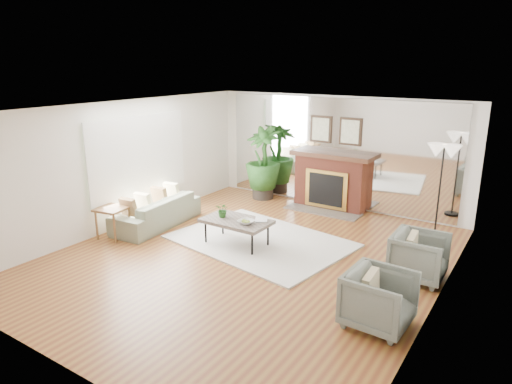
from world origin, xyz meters
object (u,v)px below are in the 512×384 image
Objects in this scene: sofa at (157,212)px; potted_ficus at (263,160)px; side_table at (112,213)px; fireplace at (330,180)px; armchair_back at (419,256)px; floor_lamp at (443,159)px; armchair_front at (379,299)px; coffee_table at (236,222)px.

potted_ficus is (0.77, 2.80, 0.65)m from sofa.
side_table reaches higher than sofa.
fireplace is 3.61m from armchair_back.
sofa is at bearing 94.30° from armchair_back.
potted_ficus is at bearing 173.37° from floor_lamp.
potted_ficus reaches higher than sofa.
armchair_back is 1.61m from armchair_front.
side_table is at bearing 103.98° from armchair_back.
armchair_front reaches higher than coffee_table.
armchair_front is at bearing -58.42° from fireplace.
fireplace is 1.14× the size of floor_lamp.
sofa is 1.11× the size of floor_lamp.
coffee_table is 0.61× the size of sofa.
floor_lamp reaches higher than side_table.
floor_lamp reaches higher than armchair_front.
fireplace is 1.17× the size of potted_ficus.
armchair_front reaches higher than armchair_back.
armchair_front reaches higher than side_table.
sofa is (-2.45, -2.96, -0.37)m from fireplace.
fireplace reaches higher than potted_ficus.
potted_ficus is 4.19m from floor_lamp.
fireplace is 1.03× the size of sofa.
potted_ficus reaches higher than coffee_table.
floor_lamp is at bearing -14.63° from fireplace.
armchair_back is at bearing 90.33° from sofa.
fireplace reaches higher than armchair_back.
potted_ficus is at bearing -174.58° from fireplace.
side_table is (-5.25, -1.41, 0.14)m from armchair_back.
armchair_front is (-0.08, -1.61, 0.00)m from armchair_back.
armchair_front is (2.52, -4.10, -0.30)m from fireplace.
potted_ficus is (-1.68, -0.16, 0.28)m from fireplace.
fireplace is 4.82m from armchair_front.
fireplace is 1.71m from potted_ficus.
coffee_table is 2.37m from side_table.
floor_lamp is (2.44, -0.64, 0.87)m from fireplace.
coffee_table is 3.12m from armchair_back.
sofa is at bearing -129.65° from fireplace.
sofa reaches higher than coffee_table.
sofa is 1.14× the size of potted_ficus.
armchair_front is 1.33× the size of side_table.
fireplace is at bearing 80.56° from coffee_table.
sofa is 5.07m from armchair_back.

